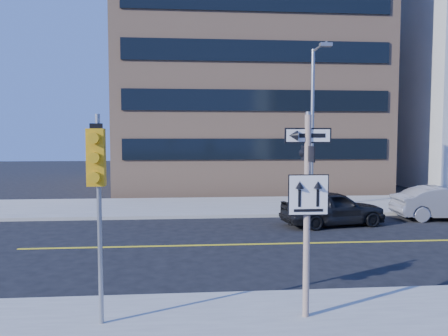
{
  "coord_description": "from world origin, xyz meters",
  "views": [
    {
      "loc": [
        -2.33,
        -10.82,
        3.71
      ],
      "look_at": [
        -1.09,
        4.0,
        2.67
      ],
      "focal_mm": 35.0,
      "sensor_mm": 36.0,
      "label": 1
    }
  ],
  "objects": [
    {
      "name": "traffic_signal",
      "position": [
        -4.0,
        -2.66,
        3.03
      ],
      "size": [
        0.32,
        0.45,
        4.0
      ],
      "color": "gray",
      "rests_on": "near_sidewalk"
    },
    {
      "name": "streetlight_a",
      "position": [
        4.0,
        10.76,
        4.76
      ],
      "size": [
        0.55,
        2.25,
        8.0
      ],
      "color": "gray",
      "rests_on": "far_sidewalk"
    },
    {
      "name": "ground",
      "position": [
        0.0,
        0.0,
        0.0
      ],
      "size": [
        120.0,
        120.0,
        0.0
      ],
      "primitive_type": "plane",
      "color": "black",
      "rests_on": "ground"
    },
    {
      "name": "building_brick",
      "position": [
        2.0,
        25.0,
        9.0
      ],
      "size": [
        18.0,
        18.0,
        18.0
      ],
      "primitive_type": "cube",
      "color": "tan",
      "rests_on": "ground"
    },
    {
      "name": "parked_car_a",
      "position": [
        3.76,
        6.98,
        0.75
      ],
      "size": [
        2.52,
        4.62,
        1.49
      ],
      "primitive_type": "imported",
      "rotation": [
        0.0,
        0.0,
        1.75
      ],
      "color": "black",
      "rests_on": "ground"
    },
    {
      "name": "parked_car_b",
      "position": [
        9.29,
        7.87,
        0.75
      ],
      "size": [
        1.87,
        4.63,
        1.5
      ],
      "primitive_type": "imported",
      "rotation": [
        0.0,
        0.0,
        1.51
      ],
      "color": "gray",
      "rests_on": "ground"
    },
    {
      "name": "sign_pole",
      "position": [
        0.0,
        -2.51,
        2.44
      ],
      "size": [
        0.92,
        0.92,
        4.06
      ],
      "color": "beige",
      "rests_on": "near_sidewalk"
    }
  ]
}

